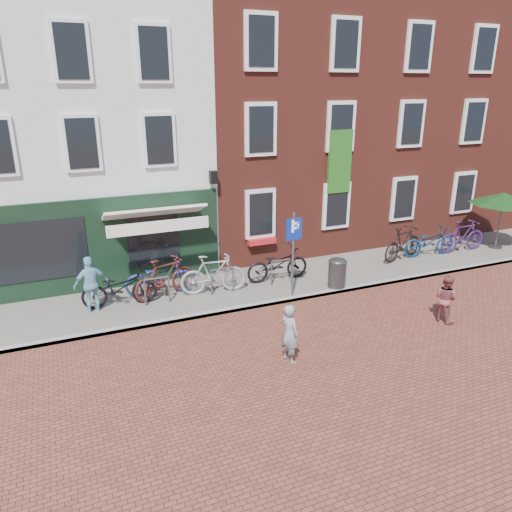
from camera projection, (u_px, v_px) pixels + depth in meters
name	position (u px, v px, depth m)	size (l,w,h in m)	color
ground	(283.00, 303.00, 14.52)	(80.00, 80.00, 0.00)	brown
sidewalk	(291.00, 279.00, 16.17)	(24.00, 3.00, 0.10)	slate
building_stucco	(74.00, 134.00, 17.31)	(8.00, 8.00, 9.00)	silver
building_brick_mid	(256.00, 115.00, 19.66)	(6.00, 8.00, 10.00)	maroon
building_brick_right	(379.00, 112.00, 21.82)	(6.00, 8.00, 10.00)	maroon
filler_right	(486.00, 119.00, 24.33)	(7.00, 8.00, 9.00)	maroon
litter_bin	(337.00, 271.00, 15.30)	(0.56, 0.56, 1.03)	#3B3A3C
parking_sign	(293.00, 242.00, 14.27)	(0.50, 0.08, 2.61)	#4C4C4F
parasol	(504.00, 196.00, 18.48)	(2.47, 2.47, 2.30)	#4C4C4F
woman	(289.00, 333.00, 11.28)	(0.53, 0.35, 1.46)	gray
boy	(445.00, 299.00, 13.24)	(0.65, 0.51, 1.34)	brown
cafe_person	(91.00, 284.00, 13.55)	(0.96, 0.40, 1.63)	#7BB2CA
bicycle_0	(119.00, 288.00, 13.98)	(0.74, 2.11, 1.11)	black
bicycle_1	(165.00, 277.00, 14.57)	(0.58, 2.05, 1.23)	#531D18
bicycle_2	(160.00, 277.00, 14.76)	(0.74, 2.11, 1.11)	navy
bicycle_3	(213.00, 274.00, 14.83)	(0.58, 2.05, 1.23)	#979699
bicycle_4	(277.00, 264.00, 15.82)	(0.74, 2.11, 1.11)	black
bicycle_5	(403.00, 243.00, 17.67)	(0.58, 2.05, 1.23)	black
bicycle_6	(429.00, 241.00, 18.08)	(0.74, 2.11, 1.11)	#0C2D4E
bicycle_7	(463.00, 236.00, 18.51)	(0.58, 2.05, 1.23)	#381949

